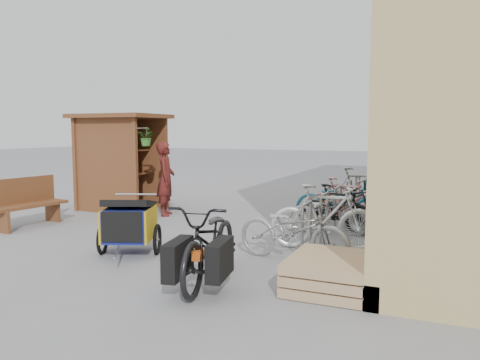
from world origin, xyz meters
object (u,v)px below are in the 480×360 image
at_px(bike_4, 340,201).
at_px(bike_5, 343,199).
at_px(shopping_carts, 394,180).
at_px(cargo_bike, 210,243).
at_px(pallet_stack, 330,273).
at_px(bench, 25,202).
at_px(bike_2, 329,213).
at_px(bike_3, 337,209).
at_px(bike_7, 359,190).
at_px(bike_0, 293,230).
at_px(child_trailer, 129,222).
at_px(kiosk, 118,148).
at_px(person_kiosk, 166,179).
at_px(bike_1, 325,217).
at_px(bike_6, 357,198).

distance_m(bike_4, bike_5, 0.43).
height_order(shopping_carts, cargo_bike, cargo_bike).
height_order(pallet_stack, bench, bench).
bearing_deg(bench, bike_2, 24.20).
relative_size(bike_3, bike_7, 0.85).
relative_size(bench, bike_0, 0.90).
bearing_deg(bike_7, shopping_carts, -32.35).
bearing_deg(child_trailer, bike_7, 39.99).
bearing_deg(bike_2, bike_3, -39.38).
height_order(kiosk, bike_4, kiosk).
height_order(kiosk, bike_7, kiosk).
xyz_separation_m(cargo_bike, bike_3, (0.88, 3.69, -0.07)).
bearing_deg(bench, person_kiosk, 56.43).
bearing_deg(bike_1, shopping_carts, -17.95).
xyz_separation_m(cargo_bike, bike_2, (0.76, 3.53, -0.12)).
relative_size(bike_1, bike_3, 1.16).
bearing_deg(pallet_stack, bike_2, 103.16).
bearing_deg(bike_2, bike_7, -5.96).
relative_size(cargo_bike, person_kiosk, 1.25).
bearing_deg(bike_5, bench, 116.42).
height_order(shopping_carts, person_kiosk, person_kiosk).
bearing_deg(child_trailer, pallet_stack, -29.34).
bearing_deg(bike_4, shopping_carts, -11.52).
distance_m(child_trailer, bike_7, 6.02).
bearing_deg(shopping_carts, person_kiosk, -135.63).
bearing_deg(kiosk, shopping_carts, 34.71).
distance_m(kiosk, child_trailer, 4.64).
bearing_deg(cargo_bike, bench, 152.08).
height_order(pallet_stack, person_kiosk, person_kiosk).
bearing_deg(person_kiosk, bike_2, -120.39).
xyz_separation_m(kiosk, bike_6, (5.71, 1.48, -1.13)).
distance_m(pallet_stack, bike_7, 5.79).
bearing_deg(bike_7, bike_2, 157.69).
bearing_deg(bike_2, cargo_bike, 165.20).
relative_size(kiosk, bike_3, 1.58).
height_order(shopping_carts, bike_4, same).
distance_m(child_trailer, bike_5, 4.90).
height_order(pallet_stack, bike_0, bike_0).
bearing_deg(person_kiosk, pallet_stack, -151.13).
relative_size(shopping_carts, bike_6, 1.39).
relative_size(bike_2, bike_5, 0.98).
bearing_deg(bike_6, child_trailer, 138.46).
relative_size(cargo_bike, bike_0, 1.18).
xyz_separation_m(shopping_carts, person_kiosk, (-4.71, -4.61, 0.28)).
xyz_separation_m(person_kiosk, bike_6, (4.15, 1.74, -0.45)).
bearing_deg(bike_2, pallet_stack, -169.54).
height_order(bike_4, bike_7, bike_7).
relative_size(shopping_carts, bike_7, 1.20).
height_order(bike_0, bike_7, bike_7).
height_order(bike_1, bike_5, bike_1).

